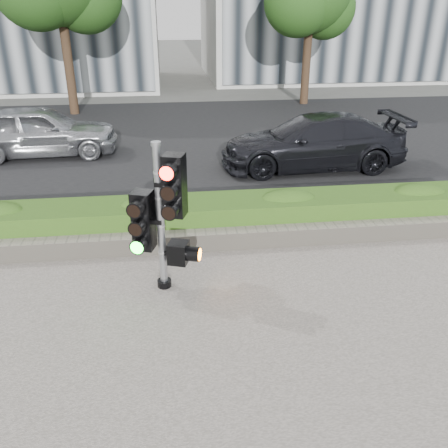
{
  "coord_description": "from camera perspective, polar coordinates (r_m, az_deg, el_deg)",
  "views": [
    {
      "loc": [
        -0.81,
        -5.8,
        4.1
      ],
      "look_at": [
        -0.01,
        0.6,
        1.11
      ],
      "focal_mm": 38.0,
      "sensor_mm": 36.0,
      "label": 1
    }
  ],
  "objects": [
    {
      "name": "car_silver",
      "position": [
        15.05,
        -21.25,
        10.39
      ],
      "size": [
        4.44,
        1.98,
        1.48
      ],
      "primitive_type": "imported",
      "rotation": [
        0.0,
        0.0,
        1.62
      ],
      "color": "#A1A3A8",
      "rests_on": "road"
    },
    {
      "name": "traffic_signal",
      "position": [
        7.09,
        -7.38,
        1.62
      ],
      "size": [
        0.87,
        0.72,
        2.35
      ],
      "rotation": [
        0.0,
        0.0,
        -0.33
      ],
      "color": "black",
      "rests_on": "sidewalk"
    },
    {
      "name": "hedge",
      "position": [
        9.18,
        -1.43,
        0.88
      ],
      "size": [
        12.0,
        1.0,
        0.68
      ],
      "primitive_type": "cube",
      "color": "#5A962E",
      "rests_on": "sidewalk"
    },
    {
      "name": "stone_wall",
      "position": [
        8.67,
        -0.99,
        -1.88
      ],
      "size": [
        12.0,
        0.32,
        0.34
      ],
      "primitive_type": "cube",
      "color": "gray",
      "rests_on": "sidewalk"
    },
    {
      "name": "ground",
      "position": [
        7.15,
        0.69,
        -10.13
      ],
      "size": [
        120.0,
        120.0,
        0.0
      ],
      "primitive_type": "plane",
      "color": "#51514C",
      "rests_on": "ground"
    },
    {
      "name": "car_dark",
      "position": [
        13.21,
        10.61,
        9.69
      ],
      "size": [
        4.97,
        2.07,
        1.44
      ],
      "primitive_type": "imported",
      "rotation": [
        0.0,
        0.0,
        -1.56
      ],
      "color": "black",
      "rests_on": "road"
    },
    {
      "name": "curb",
      "position": [
        9.86,
        -1.76,
        0.64
      ],
      "size": [
        60.0,
        0.25,
        0.12
      ],
      "primitive_type": "cube",
      "color": "gray",
      "rests_on": "ground"
    },
    {
      "name": "road",
      "position": [
        16.34,
        -4.09,
        10.3
      ],
      "size": [
        60.0,
        13.0,
        0.02
      ],
      "primitive_type": "cube",
      "color": "black",
      "rests_on": "ground"
    }
  ]
}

